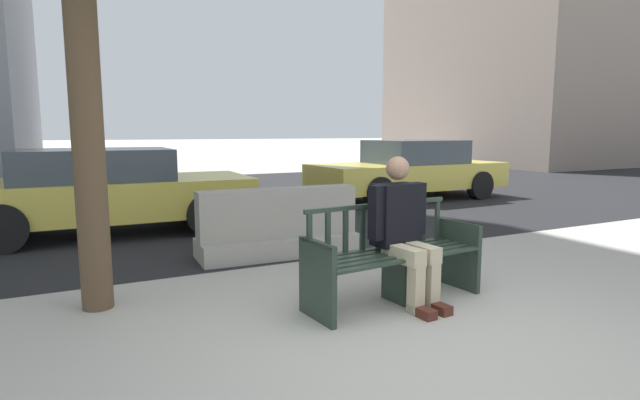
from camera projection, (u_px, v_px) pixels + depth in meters
ground_plane at (434, 355)px, 3.45m from camera, size 200.00×200.00×0.00m
street_asphalt at (181, 201)px, 11.16m from camera, size 120.00×12.00×0.01m
street_bench at (393, 259)px, 4.49m from camera, size 1.73×0.67×0.88m
seated_person at (402, 227)px, 4.43m from camera, size 0.59×0.75×1.31m
jersey_barrier_centre at (279, 228)px, 6.21m from camera, size 2.03×0.76×0.84m
car_taxi_near at (410, 170)px, 11.40m from camera, size 4.61×2.00×1.34m
car_sedan_mid at (105, 190)px, 7.51m from camera, size 4.23×1.93×1.28m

